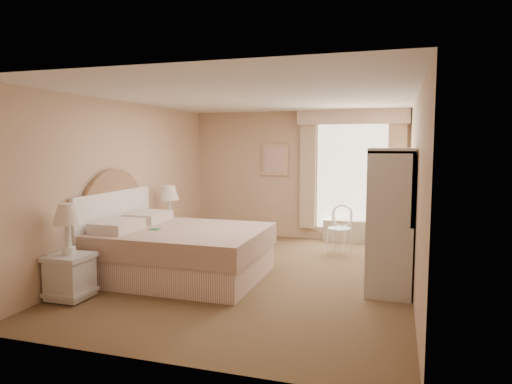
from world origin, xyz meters
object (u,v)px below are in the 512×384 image
(nightstand_far, at_px, (170,228))
(armoire, at_px, (390,231))
(nightstand_near, at_px, (69,264))
(bed, at_px, (173,249))
(round_table, at_px, (388,227))
(cafe_chair, at_px, (340,225))

(nightstand_far, relative_size, armoire, 0.63)
(nightstand_near, xyz_separation_m, armoire, (3.65, 1.60, 0.32))
(nightstand_far, bearing_deg, bed, -60.39)
(bed, height_order, armoire, armoire)
(bed, distance_m, armoire, 2.97)
(bed, distance_m, nightstand_far, 1.48)
(bed, height_order, round_table, bed)
(nightstand_near, xyz_separation_m, cafe_chair, (2.81, 3.41, 0.04))
(nightstand_far, relative_size, round_table, 1.73)
(nightstand_near, height_order, nightstand_far, nightstand_near)
(round_table, bearing_deg, nightstand_near, -134.75)
(nightstand_far, xyz_separation_m, armoire, (3.65, -0.92, 0.32))
(bed, distance_m, nightstand_near, 1.44)
(nightstand_near, xyz_separation_m, round_table, (3.59, 3.62, 0.01))
(bed, xyz_separation_m, armoire, (2.92, 0.36, 0.36))
(nightstand_far, height_order, cafe_chair, nightstand_far)
(bed, relative_size, cafe_chair, 2.84)
(nightstand_near, distance_m, armoire, 4.00)
(bed, height_order, nightstand_near, bed)
(round_table, distance_m, armoire, 2.05)
(round_table, bearing_deg, armoire, -88.24)
(bed, relative_size, armoire, 1.28)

